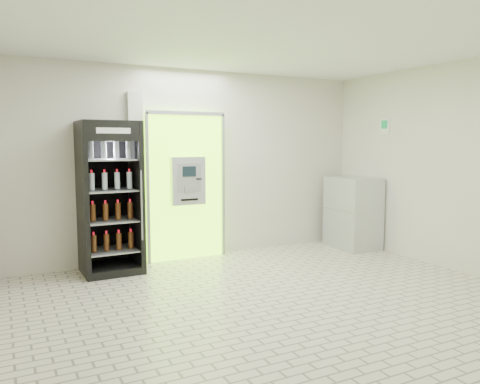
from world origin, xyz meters
TOP-DOWN VIEW (x-y plane):
  - ground at (0.00, 0.00)m, footprint 6.00×6.00m
  - room_shell at (0.00, 0.00)m, footprint 6.00×6.00m
  - atm_assembly at (-0.20, 2.41)m, footprint 1.30×0.24m
  - pillar at (-0.98, 2.45)m, footprint 0.22×0.11m
  - beverage_cooler at (-1.45, 2.14)m, footprint 0.81×0.77m
  - steel_cabinet at (2.68, 1.79)m, footprint 0.68×0.97m
  - exit_sign at (2.99, 1.40)m, footprint 0.02×0.22m

SIDE VIEW (x-z plane):
  - ground at x=0.00m, z-range 0.00..0.00m
  - steel_cabinet at x=2.68m, z-range 0.00..1.24m
  - beverage_cooler at x=-1.45m, z-range -0.04..2.10m
  - atm_assembly at x=-0.20m, z-range 0.01..2.34m
  - pillar at x=-0.98m, z-range 0.00..2.60m
  - room_shell at x=0.00m, z-range -1.16..4.84m
  - exit_sign at x=2.99m, z-range 1.99..2.25m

